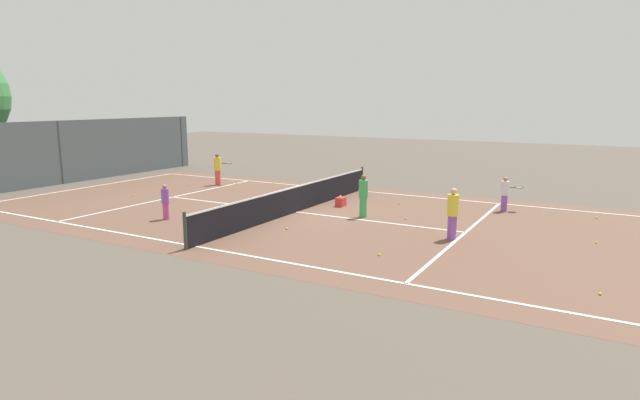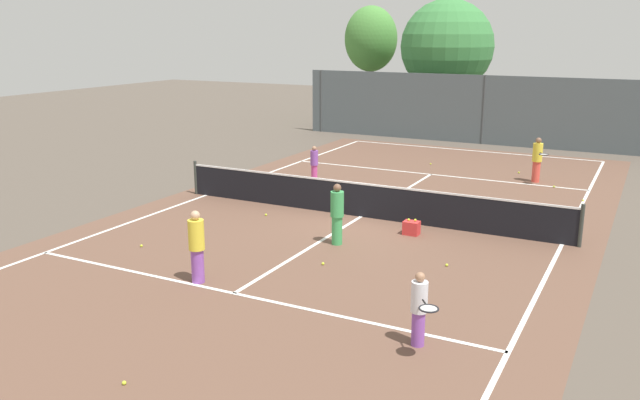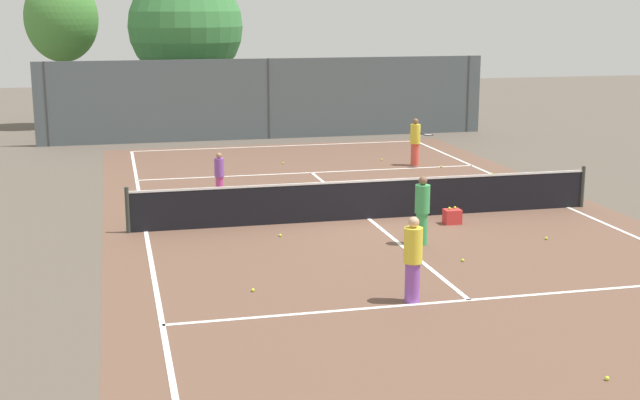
# 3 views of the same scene
# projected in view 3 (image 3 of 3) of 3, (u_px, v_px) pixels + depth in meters

# --- Properties ---
(ground_plane) EXTENTS (80.00, 80.00, 0.00)m
(ground_plane) POSITION_uv_depth(u_px,v_px,m) (369.00, 219.00, 21.98)
(ground_plane) COLOR brown
(court_surface) EXTENTS (13.00, 25.00, 0.01)m
(court_surface) POSITION_uv_depth(u_px,v_px,m) (369.00, 219.00, 21.98)
(court_surface) COLOR brown
(court_surface) RESTS_ON ground_plane
(tennis_net) EXTENTS (11.90, 0.10, 1.10)m
(tennis_net) POSITION_uv_depth(u_px,v_px,m) (369.00, 199.00, 21.87)
(tennis_net) COLOR #333833
(tennis_net) RESTS_ON ground_plane
(perimeter_fence) EXTENTS (18.00, 0.12, 3.20)m
(perimeter_fence) POSITION_uv_depth(u_px,v_px,m) (269.00, 99.00, 34.92)
(perimeter_fence) COLOR #515B60
(perimeter_fence) RESTS_ON ground_plane
(tree_0) EXTENTS (3.11, 2.70, 6.58)m
(tree_0) POSITION_uv_depth(u_px,v_px,m) (61.00, 20.00, 37.54)
(tree_0) COLOR brown
(tree_0) RESTS_ON ground_plane
(tree_1) EXTENTS (4.82, 4.82, 6.79)m
(tree_1) POSITION_uv_depth(u_px,v_px,m) (186.00, 27.00, 36.93)
(tree_1) COLOR brown
(tree_1) RESTS_ON ground_plane
(player_0) EXTENTS (0.67, 0.89, 1.58)m
(player_0) POSITION_uv_depth(u_px,v_px,m) (415.00, 141.00, 29.20)
(player_0) COLOR #E54C3F
(player_0) RESTS_ON ground_plane
(player_1) EXTENTS (0.34, 0.34, 1.58)m
(player_1) POSITION_uv_depth(u_px,v_px,m) (413.00, 259.00, 15.65)
(player_1) COLOR purple
(player_1) RESTS_ON ground_plane
(player_2) EXTENTS (0.33, 0.33, 1.56)m
(player_2) POSITION_uv_depth(u_px,v_px,m) (422.00, 210.00, 19.47)
(player_2) COLOR #3FA559
(player_2) RESTS_ON ground_plane
(player_3) EXTENTS (0.27, 0.27, 1.27)m
(player_3) POSITION_uv_depth(u_px,v_px,m) (219.00, 175.00, 24.30)
(player_3) COLOR #D14799
(player_3) RESTS_ON ground_plane
(ball_crate) EXTENTS (0.41, 0.31, 0.43)m
(ball_crate) POSITION_uv_depth(u_px,v_px,m) (452.00, 216.00, 21.46)
(ball_crate) COLOR red
(ball_crate) RESTS_ON ground_plane
(tennis_ball_0) EXTENTS (0.07, 0.07, 0.07)m
(tennis_ball_0) POSITION_uv_depth(u_px,v_px,m) (283.00, 163.00, 29.61)
(tennis_ball_0) COLOR #CCE533
(tennis_ball_0) RESTS_ON ground_plane
(tennis_ball_1) EXTENTS (0.07, 0.07, 0.07)m
(tennis_ball_1) POSITION_uv_depth(u_px,v_px,m) (441.00, 167.00, 28.97)
(tennis_ball_1) COLOR #CCE533
(tennis_ball_1) RESTS_ON ground_plane
(tennis_ball_2) EXTENTS (0.07, 0.07, 0.07)m
(tennis_ball_2) POSITION_uv_depth(u_px,v_px,m) (607.00, 378.00, 12.50)
(tennis_ball_2) COLOR #CCE533
(tennis_ball_2) RESTS_ON ground_plane
(tennis_ball_3) EXTENTS (0.07, 0.07, 0.07)m
(tennis_ball_3) POSITION_uv_depth(u_px,v_px,m) (280.00, 235.00, 20.28)
(tennis_ball_3) COLOR #CCE533
(tennis_ball_3) RESTS_ON ground_plane
(tennis_ball_4) EXTENTS (0.07, 0.07, 0.07)m
(tennis_ball_4) POSITION_uv_depth(u_px,v_px,m) (546.00, 238.00, 20.03)
(tennis_ball_4) COLOR #CCE533
(tennis_ball_4) RESTS_ON ground_plane
(tennis_ball_6) EXTENTS (0.07, 0.07, 0.07)m
(tennis_ball_6) POSITION_uv_depth(u_px,v_px,m) (463.00, 260.00, 18.30)
(tennis_ball_6) COLOR #CCE533
(tennis_ball_6) RESTS_ON ground_plane
(tennis_ball_7) EXTENTS (0.07, 0.07, 0.07)m
(tennis_ball_7) POSITION_uv_depth(u_px,v_px,m) (381.00, 159.00, 30.32)
(tennis_ball_7) COLOR #CCE533
(tennis_ball_7) RESTS_ON ground_plane
(tennis_ball_8) EXTENTS (0.07, 0.07, 0.07)m
(tennis_ball_8) POSITION_uv_depth(u_px,v_px,m) (492.00, 174.00, 27.75)
(tennis_ball_8) COLOR #CCE533
(tennis_ball_8) RESTS_ON ground_plane
(tennis_ball_9) EXTENTS (0.07, 0.07, 0.07)m
(tennis_ball_9) POSITION_uv_depth(u_px,v_px,m) (253.00, 290.00, 16.38)
(tennis_ball_9) COLOR #CCE533
(tennis_ball_9) RESTS_ON ground_plane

